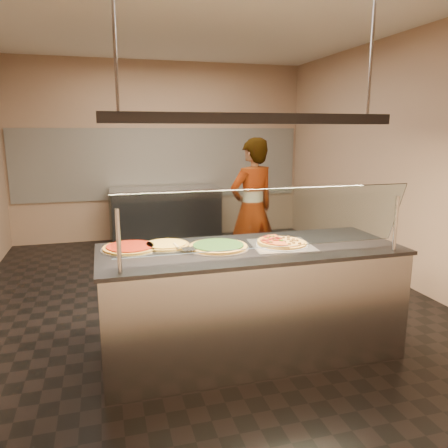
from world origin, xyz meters
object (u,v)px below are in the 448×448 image
object	(u,v)px
serving_counter	(250,301)
prep_table	(166,216)
perforated_tray	(281,245)
worker	(252,209)
half_pizza_pepperoni	(271,242)
sneeze_guard	(267,220)
half_pizza_sausage	(292,241)
pizza_cheese	(166,245)
pizza_tomato	(130,247)
pizza_spinach	(218,246)
heat_lamp_housing	(253,119)
pizza_spatula	(182,247)

from	to	relation	value
serving_counter	prep_table	world-z (taller)	same
perforated_tray	worker	distance (m)	1.96
half_pizza_pepperoni	prep_table	bearing A→B (deg)	94.42
sneeze_guard	half_pizza_sausage	xyz separation A→B (m)	(0.36, 0.33, -0.27)
pizza_cheese	pizza_tomato	distance (m)	0.29
perforated_tray	worker	size ratio (longest dim) A/B	0.30
half_pizza_pepperoni	pizza_spinach	xyz separation A→B (m)	(-0.43, 0.06, -0.02)
pizza_spinach	perforated_tray	bearing A→B (deg)	-6.26
serving_counter	half_pizza_pepperoni	xyz separation A→B (m)	(0.17, -0.01, 0.50)
pizza_tomato	prep_table	bearing A→B (deg)	77.64
half_pizza_pepperoni	half_pizza_sausage	bearing A→B (deg)	-0.54
sneeze_guard	pizza_tomato	world-z (taller)	sneeze_guard
pizza_spinach	pizza_tomato	size ratio (longest dim) A/B	1.08
serving_counter	pizza_tomato	world-z (taller)	pizza_tomato
prep_table	heat_lamp_housing	distance (m)	4.20
half_pizza_pepperoni	pizza_spatula	size ratio (longest dim) A/B	1.81
perforated_tray	pizza_spatula	bearing A→B (deg)	174.91
half_pizza_sausage	worker	bearing A→B (deg)	80.59
pizza_cheese	pizza_spinach	bearing A→B (deg)	-22.91
serving_counter	pizza_cheese	size ratio (longest dim) A/B	6.08
pizza_spinach	heat_lamp_housing	world-z (taller)	heat_lamp_housing
half_pizza_sausage	prep_table	world-z (taller)	half_pizza_sausage
half_pizza_pepperoni	heat_lamp_housing	xyz separation A→B (m)	(-0.17, 0.01, 0.99)
perforated_tray	half_pizza_sausage	world-z (taller)	half_pizza_sausage
worker	heat_lamp_housing	distance (m)	2.29
pizza_spatula	pizza_spinach	bearing A→B (deg)	-2.96
pizza_cheese	perforated_tray	bearing A→B (deg)	-13.70
pizza_spatula	heat_lamp_housing	xyz separation A→B (m)	(0.56, -0.06, 0.99)
heat_lamp_housing	pizza_tomato	bearing A→B (deg)	167.30
serving_counter	pizza_spinach	bearing A→B (deg)	169.34
half_pizza_pepperoni	worker	world-z (taller)	worker
pizza_spatula	sneeze_guard	bearing A→B (deg)	-36.31
half_pizza_sausage	worker	size ratio (longest dim) A/B	0.24
sneeze_guard	pizza_cheese	world-z (taller)	sneeze_guard
pizza_cheese	pizza_tomato	world-z (taller)	same
pizza_cheese	half_pizza_sausage	bearing A→B (deg)	-12.47
heat_lamp_housing	pizza_spinach	bearing A→B (deg)	169.34
perforated_tray	pizza_cheese	world-z (taller)	pizza_cheese
serving_counter	perforated_tray	bearing A→B (deg)	-1.82
pizza_spatula	pizza_tomato	bearing A→B (deg)	159.23
half_pizza_pepperoni	pizza_tomato	world-z (taller)	half_pizza_pepperoni
pizza_spinach	pizza_tomato	world-z (taller)	pizza_spinach
pizza_spatula	perforated_tray	bearing A→B (deg)	-5.09
sneeze_guard	pizza_tomato	distance (m)	1.14
half_pizza_pepperoni	pizza_cheese	size ratio (longest dim) A/B	1.05
sneeze_guard	pizza_cheese	bearing A→B (deg)	139.60
pizza_cheese	pizza_spatula	world-z (taller)	pizza_spatula
perforated_tray	prep_table	size ratio (longest dim) A/B	0.30
pizza_cheese	sneeze_guard	bearing A→B (deg)	-40.40
sneeze_guard	heat_lamp_housing	size ratio (longest dim) A/B	0.96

